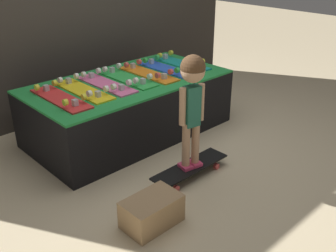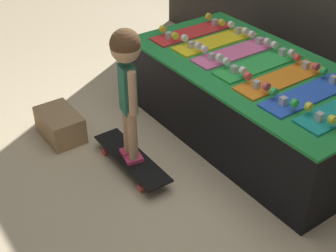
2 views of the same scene
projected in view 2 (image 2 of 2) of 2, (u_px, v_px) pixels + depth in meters
name	position (u px, v px, depth m)	size (l,w,h in m)	color
ground_plane	(191.00, 157.00, 3.32)	(16.00, 16.00, 0.00)	beige
display_rack	(252.00, 100.00, 3.43)	(1.92, 0.99, 0.56)	black
skateboard_red_on_rack	(192.00, 31.00, 3.75)	(0.20, 0.71, 0.09)	red
skateboard_yellow_on_rack	(215.00, 40.00, 3.61)	(0.20, 0.71, 0.09)	yellow
skateboard_pink_on_rack	(236.00, 51.00, 3.44)	(0.20, 0.71, 0.09)	pink
skateboard_green_on_rack	(259.00, 63.00, 3.28)	(0.20, 0.71, 0.09)	green
skateboard_orange_on_rack	(282.00, 78.00, 3.10)	(0.20, 0.71, 0.09)	orange
skateboard_blue_on_rack	(309.00, 93.00, 2.93)	(0.20, 0.71, 0.09)	blue
skateboard_on_floor	(132.00, 159.00, 3.19)	(0.72, 0.19, 0.09)	black
child	(127.00, 72.00, 2.82)	(0.22, 0.19, 0.92)	#E03D6B
storage_box	(60.00, 125.00, 3.48)	(0.39, 0.25, 0.20)	#A37F56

